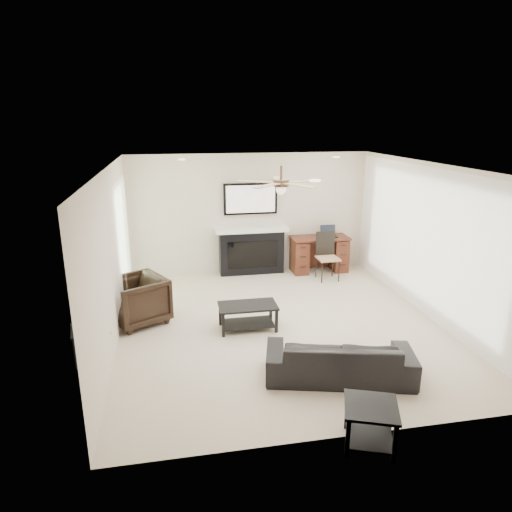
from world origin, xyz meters
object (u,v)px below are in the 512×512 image
(armchair, at_px, (137,300))
(desk, at_px, (319,254))
(sofa, at_px, (340,358))
(fireplace_unit, at_px, (252,230))
(coffee_table, at_px, (248,317))

(armchair, height_order, desk, armchair)
(sofa, bearing_deg, desk, -90.53)
(armchair, xyz_separation_m, fireplace_unit, (2.23, 2.08, 0.57))
(fireplace_unit, height_order, desk, fireplace_unit)
(armchair, distance_m, fireplace_unit, 3.11)
(sofa, height_order, armchair, armchair)
(fireplace_unit, bearing_deg, desk, -5.05)
(armchair, relative_size, fireplace_unit, 0.44)
(sofa, relative_size, coffee_table, 2.05)
(coffee_table, xyz_separation_m, fireplace_unit, (0.53, 2.63, 0.75))
(coffee_table, distance_m, desk, 3.20)
(armchair, distance_m, coffee_table, 1.80)
(sofa, xyz_separation_m, fireplace_unit, (-0.37, 4.23, 0.69))
(sofa, distance_m, fireplace_unit, 4.30)
(armchair, xyz_separation_m, coffee_table, (1.70, -0.55, -0.18))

